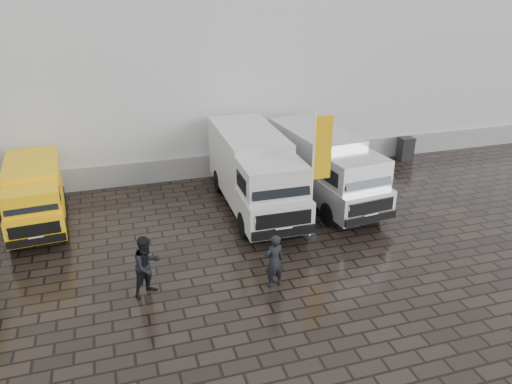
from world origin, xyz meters
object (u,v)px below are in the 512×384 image
(flagpole, at_px, (318,170))
(person_tent, at_px, (147,266))
(van_yellow, at_px, (35,197))
(van_white, at_px, (255,174))
(van_silver, at_px, (325,168))
(person_front, at_px, (274,261))
(wheelie_bin, at_px, (405,149))

(flagpole, relative_size, person_tent, 2.46)
(van_yellow, relative_size, van_white, 0.71)
(van_silver, bearing_deg, person_front, -132.93)
(flagpole, height_order, person_tent, flagpole)
(van_white, xyz_separation_m, flagpole, (1.34, -2.75, 1.02))
(van_yellow, relative_size, wheelie_bin, 4.26)
(van_silver, xyz_separation_m, person_front, (-3.88, -5.15, -0.53))
(van_white, height_order, van_silver, van_white)
(van_yellow, distance_m, van_silver, 10.87)
(van_white, relative_size, flagpole, 1.49)
(van_yellow, bearing_deg, person_front, -45.99)
(wheelie_bin, bearing_deg, van_white, -155.74)
(van_yellow, xyz_separation_m, van_silver, (10.81, -1.08, 0.26))
(person_front, relative_size, person_tent, 0.92)
(van_white, distance_m, person_tent, 6.44)
(wheelie_bin, bearing_deg, person_tent, -145.65)
(wheelie_bin, height_order, person_front, person_front)
(flagpole, bearing_deg, person_front, -133.59)
(person_front, bearing_deg, van_yellow, -52.80)
(flagpole, bearing_deg, person_tent, -163.18)
(van_white, relative_size, wheelie_bin, 5.96)
(person_front, bearing_deg, person_tent, -21.72)
(van_yellow, bearing_deg, flagpole, -26.15)
(van_silver, relative_size, person_tent, 3.46)
(van_yellow, bearing_deg, van_silver, -9.72)
(wheelie_bin, relative_size, person_tent, 0.61)
(van_white, bearing_deg, person_tent, -134.25)
(van_silver, relative_size, flagpole, 1.41)
(person_front, height_order, person_tent, person_tent)
(van_white, relative_size, person_tent, 3.66)
(wheelie_bin, relative_size, person_front, 0.67)
(van_silver, distance_m, person_front, 6.47)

